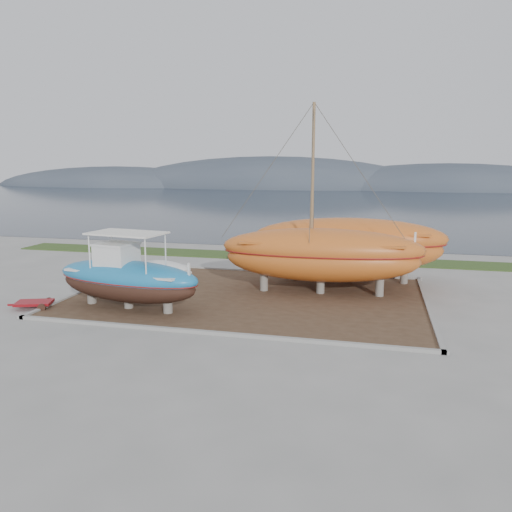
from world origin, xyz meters
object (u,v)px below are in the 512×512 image
(blue_caique, at_px, (127,271))
(orange_bare_hull, at_px, (348,251))
(red_trailer, at_px, (34,305))
(white_dinghy, at_px, (165,270))
(orange_sailboat, at_px, (323,201))

(blue_caique, relative_size, orange_bare_hull, 0.68)
(orange_bare_hull, xyz_separation_m, red_trailer, (-14.59, -9.12, -1.73))
(white_dinghy, height_order, red_trailer, white_dinghy)
(blue_caique, distance_m, orange_sailboat, 10.58)
(white_dinghy, distance_m, orange_bare_hull, 11.07)
(white_dinghy, distance_m, red_trailer, 8.01)
(white_dinghy, height_order, orange_bare_hull, orange_bare_hull)
(blue_caique, height_order, red_trailer, blue_caique)
(white_dinghy, xyz_separation_m, orange_sailboat, (9.53, -1.06, 4.45))
(white_dinghy, bearing_deg, blue_caique, -61.41)
(blue_caique, bearing_deg, white_dinghy, 105.61)
(white_dinghy, relative_size, red_trailer, 1.47)
(orange_sailboat, bearing_deg, white_dinghy, 170.98)
(white_dinghy, distance_m, orange_sailboat, 10.57)
(blue_caique, relative_size, red_trailer, 3.08)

